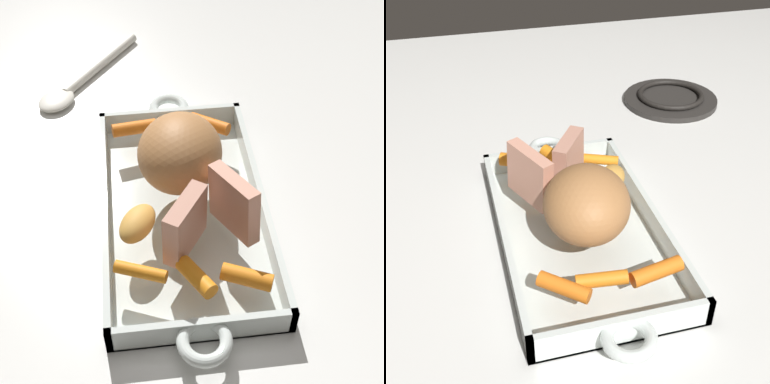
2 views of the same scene
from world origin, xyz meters
TOP-DOWN VIEW (x-y plane):
  - ground_plane at (0.00, 0.00)m, footprint 1.80×1.80m
  - roasting_dish at (0.00, 0.00)m, footprint 0.47×0.21m
  - pork_roast at (-0.04, 0.00)m, footprint 0.15×0.13m
  - roast_slice_outer at (0.05, 0.06)m, footprint 0.08×0.06m
  - roast_slice_thin at (0.08, -0.01)m, footprint 0.07×0.06m
  - baby_carrot_short at (0.12, -0.06)m, footprint 0.04×0.06m
  - baby_carrot_northwest at (0.13, 0.00)m, footprint 0.06×0.05m
  - baby_carrot_southwest at (-0.14, -0.06)m, footprint 0.03×0.07m
  - baby_carrot_southeast at (-0.13, 0.05)m, footprint 0.05×0.06m
  - baby_carrot_long at (-0.13, 0.01)m, footprint 0.03×0.06m
  - baby_carrot_center_right at (0.14, 0.06)m, footprint 0.04×0.06m
  - potato_golden_large at (0.05, -0.06)m, footprint 0.07×0.06m
  - stove_burner_rear at (0.36, -0.29)m, footprint 0.19×0.19m

SIDE VIEW (x-z plane):
  - ground_plane at x=0.00m, z-range 0.00..0.00m
  - stove_burner_rear at x=0.36m, z-range 0.00..0.02m
  - roasting_dish at x=0.00m, z-range -0.01..0.03m
  - baby_carrot_short at x=0.12m, z-range 0.04..0.05m
  - baby_carrot_long at x=-0.13m, z-range 0.04..0.06m
  - baby_carrot_southeast at x=-0.13m, z-range 0.04..0.06m
  - baby_carrot_southwest at x=-0.14m, z-range 0.04..0.06m
  - baby_carrot_northwest at x=0.13m, z-range 0.04..0.06m
  - baby_carrot_center_right at x=0.14m, z-range 0.04..0.06m
  - potato_golden_large at x=0.05m, z-range 0.04..0.07m
  - roast_slice_thin at x=0.08m, z-range 0.04..0.11m
  - roast_slice_outer at x=0.05m, z-range 0.04..0.12m
  - pork_roast at x=-0.04m, z-range 0.04..0.13m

